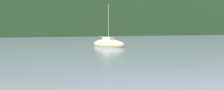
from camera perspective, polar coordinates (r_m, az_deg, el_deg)
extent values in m
cube|color=#264223|center=(113.64, -13.77, 8.05)|extent=(352.00, 55.84, 21.00)
ellipsoid|color=#264223|center=(130.85, -3.22, 6.34)|extent=(246.40, 39.09, 47.21)
ellipsoid|color=#CCBC8E|center=(40.92, -0.95, 0.22)|extent=(6.38, 7.21, 1.96)
cylinder|color=#B7B7BC|center=(40.81, -0.96, 5.95)|extent=(0.09, 0.09, 7.10)
cylinder|color=#ADADB2|center=(41.55, -2.26, 2.21)|extent=(1.52, 1.91, 0.08)
cube|color=silver|center=(40.86, -0.95, 1.52)|extent=(2.36, 2.41, 0.79)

